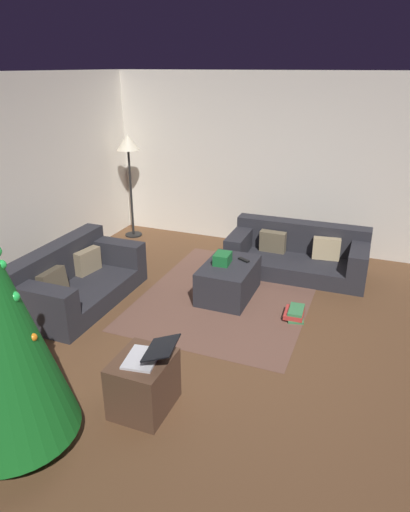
% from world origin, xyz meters
% --- Properties ---
extents(ground_plane, '(6.40, 6.40, 0.00)m').
position_xyz_m(ground_plane, '(0.00, 0.00, 0.00)').
color(ground_plane, brown).
extents(corner_partition, '(0.12, 6.40, 2.60)m').
position_xyz_m(corner_partition, '(3.14, 0.00, 1.30)').
color(corner_partition, silver).
rests_on(corner_partition, ground_plane).
extents(couch_left, '(1.69, 0.89, 0.68)m').
position_xyz_m(couch_left, '(0.36, 2.24, 0.27)').
color(couch_left, '#26262B').
rests_on(couch_left, ground_plane).
extents(couch_right, '(0.90, 1.86, 0.64)m').
position_xyz_m(couch_right, '(2.24, -0.10, 0.25)').
color(couch_right, '#26262B').
rests_on(couch_right, ground_plane).
extents(ottoman, '(0.88, 0.59, 0.42)m').
position_xyz_m(ottoman, '(1.17, 0.55, 0.21)').
color(ottoman, '#26262B').
rests_on(ottoman, ground_plane).
extents(gift_box, '(0.25, 0.20, 0.13)m').
position_xyz_m(gift_box, '(1.16, 0.63, 0.49)').
color(gift_box, '#19662D').
rests_on(gift_box, ottoman).
extents(tv_remote, '(0.12, 0.16, 0.02)m').
position_xyz_m(tv_remote, '(1.34, 0.41, 0.44)').
color(tv_remote, black).
rests_on(tv_remote, ottoman).
extents(side_table, '(0.52, 0.44, 0.48)m').
position_xyz_m(side_table, '(-1.00, 0.54, 0.24)').
color(side_table, '#4C3323').
rests_on(side_table, ground_plane).
extents(laptop, '(0.39, 0.46, 0.18)m').
position_xyz_m(laptop, '(-0.99, 0.48, 0.54)').
color(laptop, silver).
rests_on(laptop, side_table).
extents(book_stack, '(0.33, 0.25, 0.11)m').
position_xyz_m(book_stack, '(0.93, -0.34, 0.06)').
color(book_stack, '#387A47').
rests_on(book_stack, ground_plane).
extents(corner_lamp, '(0.36, 0.36, 1.67)m').
position_xyz_m(corner_lamp, '(2.63, 2.74, 1.42)').
color(corner_lamp, black).
rests_on(corner_lamp, ground_plane).
extents(area_rug, '(2.60, 2.00, 0.01)m').
position_xyz_m(area_rug, '(1.17, 0.55, 0.00)').
color(area_rug, brown).
rests_on(area_rug, ground_plane).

